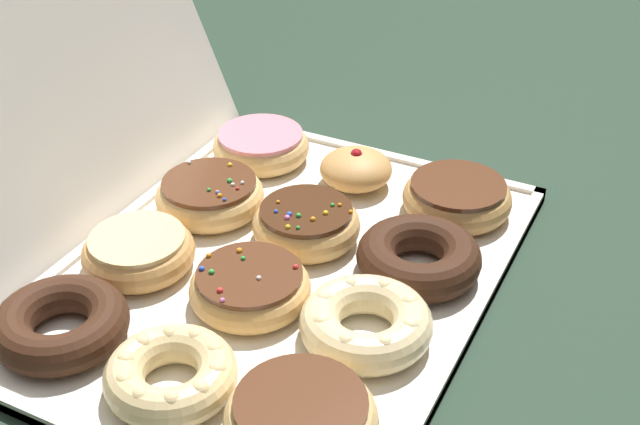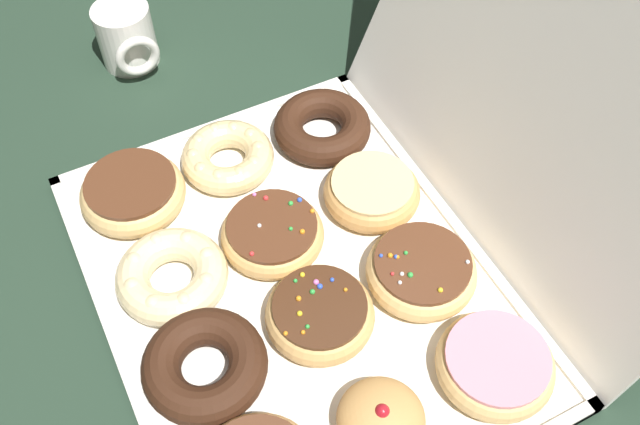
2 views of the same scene
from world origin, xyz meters
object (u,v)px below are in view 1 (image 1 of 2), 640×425
at_px(chocolate_cake_ring_donut_2, 419,257).
at_px(chocolate_frosted_donut_3, 457,197).
at_px(chocolate_cake_ring_donut_8, 61,324).
at_px(jelly_filled_donut_7, 353,168).
at_px(pink_frosted_donut_11, 261,145).
at_px(glazed_ring_donut_9, 139,251).
at_px(sprinkle_donut_5, 246,286).
at_px(sprinkle_donut_10, 210,195).
at_px(donut_box, 280,273).
at_px(chocolate_frosted_donut_0, 301,418).
at_px(cruller_donut_1, 366,322).
at_px(cruller_donut_4, 172,374).
at_px(sprinkle_donut_6, 307,224).

height_order(chocolate_cake_ring_donut_2, chocolate_frosted_donut_3, chocolate_cake_ring_donut_2).
height_order(chocolate_cake_ring_donut_2, chocolate_cake_ring_donut_8, chocolate_cake_ring_donut_2).
xyz_separation_m(jelly_filled_donut_7, pink_frosted_donut_11, (0.00, 0.12, -0.00)).
relative_size(chocolate_cake_ring_donut_2, glazed_ring_donut_9, 1.10).
xyz_separation_m(sprinkle_donut_5, sprinkle_donut_10, (0.12, 0.12, 0.00)).
bearing_deg(pink_frosted_donut_11, donut_box, -145.25).
distance_m(sprinkle_donut_5, glazed_ring_donut_9, 0.12).
distance_m(chocolate_frosted_donut_0, jelly_filled_donut_7, 0.38).
distance_m(donut_box, chocolate_cake_ring_donut_8, 0.22).
relative_size(glazed_ring_donut_9, sprinkle_donut_10, 0.95).
bearing_deg(sprinkle_donut_10, chocolate_cake_ring_donut_2, -90.85).
relative_size(chocolate_cake_ring_donut_8, pink_frosted_donut_11, 1.04).
height_order(chocolate_frosted_donut_0, chocolate_cake_ring_donut_8, chocolate_frosted_donut_0).
xyz_separation_m(chocolate_frosted_donut_0, jelly_filled_donut_7, (0.36, 0.12, 0.00)).
bearing_deg(cruller_donut_1, chocolate_cake_ring_donut_2, -3.52).
distance_m(chocolate_cake_ring_donut_8, glazed_ring_donut_9, 0.12).
relative_size(sprinkle_donut_5, chocolate_cake_ring_donut_8, 0.95).
xyz_separation_m(cruller_donut_4, chocolate_cake_ring_donut_8, (0.01, 0.12, -0.00)).
relative_size(sprinkle_donut_5, sprinkle_donut_10, 0.97).
xyz_separation_m(donut_box, sprinkle_donut_10, (0.06, 0.12, 0.02)).
distance_m(cruller_donut_1, sprinkle_donut_10, 0.26).
bearing_deg(cruller_donut_4, donut_box, 0.37).
height_order(glazed_ring_donut_9, pink_frosted_donut_11, same).
relative_size(chocolate_frosted_donut_3, sprinkle_donut_6, 1.06).
height_order(chocolate_cake_ring_donut_2, jelly_filled_donut_7, jelly_filled_donut_7).
bearing_deg(glazed_ring_donut_9, chocolate_cake_ring_donut_8, -178.26).
relative_size(chocolate_cake_ring_donut_2, cruller_donut_4, 1.11).
distance_m(sprinkle_donut_5, sprinkle_donut_6, 0.11).
distance_m(sprinkle_donut_10, pink_frosted_donut_11, 0.12).
distance_m(cruller_donut_1, pink_frosted_donut_11, 0.34).
xyz_separation_m(sprinkle_donut_5, chocolate_cake_ring_donut_8, (-0.12, 0.12, -0.00)).
xyz_separation_m(sprinkle_donut_6, jelly_filled_donut_7, (0.12, 0.00, 0.00)).
distance_m(jelly_filled_donut_7, chocolate_cake_ring_donut_8, 0.38).
xyz_separation_m(chocolate_cake_ring_donut_2, glazed_ring_donut_9, (-0.12, 0.25, -0.00)).
xyz_separation_m(sprinkle_donut_5, pink_frosted_donut_11, (0.24, 0.12, 0.00)).
distance_m(cruller_donut_1, jelly_filled_donut_7, 0.27).
relative_size(chocolate_frosted_donut_0, cruller_donut_4, 1.09).
height_order(jelly_filled_donut_7, sprinkle_donut_10, jelly_filled_donut_7).
bearing_deg(cruller_donut_1, donut_box, 64.61).
height_order(donut_box, chocolate_frosted_donut_0, chocolate_frosted_donut_0).
relative_size(jelly_filled_donut_7, pink_frosted_donut_11, 0.71).
bearing_deg(sprinkle_donut_5, chocolate_frosted_donut_0, -135.33).
bearing_deg(glazed_ring_donut_9, jelly_filled_donut_7, -27.22).
relative_size(cruller_donut_1, chocolate_frosted_donut_3, 1.00).
bearing_deg(chocolate_frosted_donut_3, sprinkle_donut_10, 115.93).
bearing_deg(pink_frosted_donut_11, sprinkle_donut_6, -134.71).
relative_size(chocolate_cake_ring_donut_2, sprinkle_donut_5, 1.07).
bearing_deg(sprinkle_donut_10, pink_frosted_donut_11, 3.30).
bearing_deg(sprinkle_donut_10, sprinkle_donut_5, -135.26).
relative_size(chocolate_frosted_donut_0, sprinkle_donut_10, 1.02).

